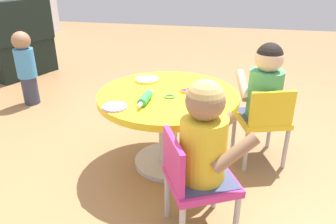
{
  "coord_description": "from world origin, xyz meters",
  "views": [
    {
      "loc": [
        -1.79,
        -0.37,
        1.22
      ],
      "look_at": [
        0.0,
        0.0,
        0.37
      ],
      "focal_mm": 34.87,
      "sensor_mm": 36.0,
      "label": 1
    }
  ],
  "objects_px": {
    "toddler_standing": "(26,66)",
    "rolling_pin": "(145,98)",
    "craft_table": "(168,112)",
    "seated_child_left": "(205,136)",
    "seated_child_right": "(265,84)",
    "armchair_dark": "(14,47)",
    "craft_scissors": "(190,91)",
    "child_chair_right": "(263,120)",
    "child_chair_left": "(194,180)"
  },
  "relations": [
    {
      "from": "child_chair_right",
      "to": "rolling_pin",
      "type": "bearing_deg",
      "value": 115.07
    },
    {
      "from": "child_chair_right",
      "to": "craft_table",
      "type": "bearing_deg",
      "value": 104.7
    },
    {
      "from": "armchair_dark",
      "to": "rolling_pin",
      "type": "distance_m",
      "value": 2.67
    },
    {
      "from": "rolling_pin",
      "to": "craft_scissors",
      "type": "relative_size",
      "value": 1.62
    },
    {
      "from": "armchair_dark",
      "to": "toddler_standing",
      "type": "bearing_deg",
      "value": -139.08
    },
    {
      "from": "rolling_pin",
      "to": "seated_child_right",
      "type": "bearing_deg",
      "value": -61.95
    },
    {
      "from": "child_chair_right",
      "to": "seated_child_right",
      "type": "bearing_deg",
      "value": 17.97
    },
    {
      "from": "seated_child_right",
      "to": "child_chair_right",
      "type": "bearing_deg",
      "value": -162.03
    },
    {
      "from": "seated_child_right",
      "to": "child_chair_left",
      "type": "bearing_deg",
      "value": 155.88
    },
    {
      "from": "child_chair_left",
      "to": "rolling_pin",
      "type": "xyz_separation_m",
      "value": [
        0.39,
        0.34,
        0.22
      ]
    },
    {
      "from": "armchair_dark",
      "to": "child_chair_left",
      "type": "bearing_deg",
      "value": -131.07
    },
    {
      "from": "seated_child_right",
      "to": "craft_scissors",
      "type": "bearing_deg",
      "value": 107.03
    },
    {
      "from": "seated_child_right",
      "to": "armchair_dark",
      "type": "height_order",
      "value": "armchair_dark"
    },
    {
      "from": "child_chair_left",
      "to": "seated_child_right",
      "type": "bearing_deg",
      "value": -24.12
    },
    {
      "from": "craft_table",
      "to": "craft_scissors",
      "type": "relative_size",
      "value": 6.01
    },
    {
      "from": "child_chair_left",
      "to": "child_chair_right",
      "type": "relative_size",
      "value": 1.0
    },
    {
      "from": "toddler_standing",
      "to": "rolling_pin",
      "type": "bearing_deg",
      "value": -123.24
    },
    {
      "from": "craft_table",
      "to": "craft_scissors",
      "type": "distance_m",
      "value": 0.19
    },
    {
      "from": "seated_child_right",
      "to": "armchair_dark",
      "type": "xyz_separation_m",
      "value": [
        1.33,
        2.73,
        -0.22
      ]
    },
    {
      "from": "craft_table",
      "to": "child_chair_left",
      "type": "height_order",
      "value": "child_chair_left"
    },
    {
      "from": "seated_child_right",
      "to": "craft_scissors",
      "type": "distance_m",
      "value": 0.47
    },
    {
      "from": "craft_scissors",
      "to": "child_chair_left",
      "type": "bearing_deg",
      "value": -169.46
    },
    {
      "from": "seated_child_left",
      "to": "toddler_standing",
      "type": "xyz_separation_m",
      "value": [
        1.27,
        1.74,
        -0.17
      ]
    },
    {
      "from": "craft_table",
      "to": "seated_child_right",
      "type": "height_order",
      "value": "seated_child_right"
    },
    {
      "from": "seated_child_left",
      "to": "craft_table",
      "type": "bearing_deg",
      "value": 26.96
    },
    {
      "from": "armchair_dark",
      "to": "rolling_pin",
      "type": "bearing_deg",
      "value": -129.43
    },
    {
      "from": "child_chair_left",
      "to": "craft_table",
      "type": "bearing_deg",
      "value": 23.2
    },
    {
      "from": "child_chair_right",
      "to": "rolling_pin",
      "type": "height_order",
      "value": "rolling_pin"
    },
    {
      "from": "toddler_standing",
      "to": "rolling_pin",
      "type": "xyz_separation_m",
      "value": [
        -0.9,
        -1.37,
        0.16
      ]
    },
    {
      "from": "child_chair_right",
      "to": "seated_child_right",
      "type": "xyz_separation_m",
      "value": [
        0.04,
        0.01,
        0.23
      ]
    },
    {
      "from": "seated_child_left",
      "to": "seated_child_right",
      "type": "height_order",
      "value": "same"
    },
    {
      "from": "craft_scissors",
      "to": "armchair_dark",
      "type": "bearing_deg",
      "value": 57.16
    },
    {
      "from": "child_chair_right",
      "to": "seated_child_right",
      "type": "height_order",
      "value": "seated_child_right"
    },
    {
      "from": "seated_child_left",
      "to": "rolling_pin",
      "type": "distance_m",
      "value": 0.53
    },
    {
      "from": "craft_table",
      "to": "seated_child_left",
      "type": "distance_m",
      "value": 0.63
    },
    {
      "from": "child_chair_left",
      "to": "seated_child_right",
      "type": "distance_m",
      "value": 0.85
    },
    {
      "from": "craft_scissors",
      "to": "child_chair_right",
      "type": "bearing_deg",
      "value": -77.8
    },
    {
      "from": "seated_child_left",
      "to": "seated_child_right",
      "type": "relative_size",
      "value": 1.0
    },
    {
      "from": "child_chair_right",
      "to": "armchair_dark",
      "type": "bearing_deg",
      "value": 63.44
    },
    {
      "from": "rolling_pin",
      "to": "child_chair_left",
      "type": "bearing_deg",
      "value": -139.51
    },
    {
      "from": "child_chair_left",
      "to": "toddler_standing",
      "type": "distance_m",
      "value": 2.14
    },
    {
      "from": "craft_table",
      "to": "child_chair_right",
      "type": "bearing_deg",
      "value": -75.3
    },
    {
      "from": "child_chair_right",
      "to": "seated_child_right",
      "type": "relative_size",
      "value": 1.05
    },
    {
      "from": "craft_table",
      "to": "child_chair_left",
      "type": "bearing_deg",
      "value": -156.8
    },
    {
      "from": "craft_table",
      "to": "child_chair_right",
      "type": "relative_size",
      "value": 1.59
    },
    {
      "from": "toddler_standing",
      "to": "rolling_pin",
      "type": "relative_size",
      "value": 2.91
    },
    {
      "from": "armchair_dark",
      "to": "craft_scissors",
      "type": "xyz_separation_m",
      "value": [
        -1.47,
        -2.28,
        0.19
      ]
    },
    {
      "from": "seated_child_left",
      "to": "seated_child_right",
      "type": "bearing_deg",
      "value": -22.29
    },
    {
      "from": "toddler_standing",
      "to": "rolling_pin",
      "type": "height_order",
      "value": "toddler_standing"
    },
    {
      "from": "armchair_dark",
      "to": "rolling_pin",
      "type": "xyz_separation_m",
      "value": [
        -1.69,
        -2.05,
        0.21
      ]
    }
  ]
}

